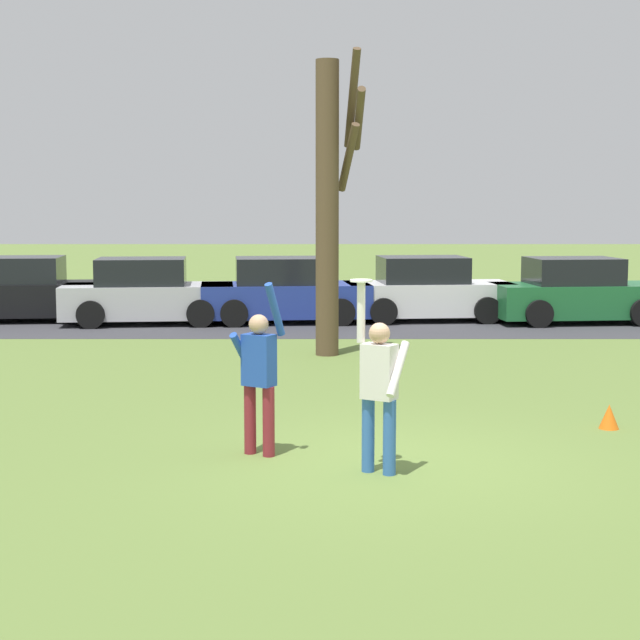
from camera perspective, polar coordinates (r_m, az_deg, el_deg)
The scene contains 12 objects.
ground_plane at distance 11.55m, azimuth 3.83°, elevation -8.03°, with size 120.00×120.00×0.00m, color olive.
person_catcher at distance 10.87m, azimuth 3.53°, elevation -3.65°, with size 0.58×0.52×2.08m.
person_defender at distance 11.66m, azimuth -3.31°, elevation -2.95°, with size 0.65×0.62×2.04m.
frisbee_disc at distance 10.83m, azimuth 2.52°, elevation 2.24°, with size 0.24×0.24×0.02m, color white.
parked_car_black at distance 26.04m, azimuth -16.27°, elevation 1.56°, with size 4.26×2.35×1.59m.
parked_car_silver at distance 24.74m, azimuth -9.63°, elevation 1.48°, with size 4.26×2.35×1.59m.
parked_car_blue at distance 24.68m, azimuth -1.90°, elevation 1.56°, with size 4.26×2.35×1.59m.
parked_car_white at distance 25.19m, azimuth 6.22°, elevation 1.63°, with size 4.26×2.35×1.59m.
parked_car_green at distance 25.36m, azimuth 14.50°, elevation 1.49°, with size 4.26×2.35×1.59m.
parking_strip at distance 24.85m, azimuth -1.16°, elevation -0.08°, with size 22.54×6.40×0.01m, color #38383D.
bare_tree_tall at distance 19.22m, azimuth 0.72°, elevation 6.75°, with size 0.92×1.30×5.76m.
field_cone_orange at distance 13.66m, azimuth 16.22°, elevation -5.28°, with size 0.26×0.26×0.32m, color orange.
Camera 1 is at (-0.73, -11.14, 2.93)m, focal length 56.50 mm.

